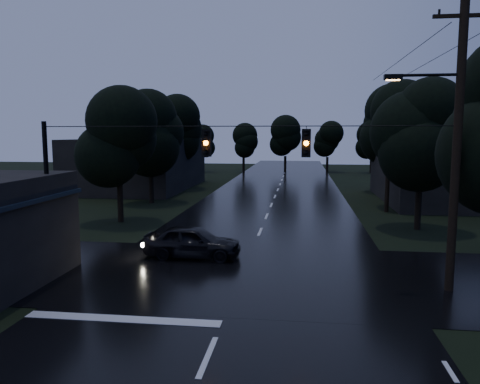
# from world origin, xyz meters

# --- Properties ---
(main_road) EXTENTS (12.00, 120.00, 0.02)m
(main_road) POSITION_xyz_m (0.00, 30.00, 0.00)
(main_road) COLOR black
(main_road) RESTS_ON ground
(cross_street) EXTENTS (60.00, 9.00, 0.02)m
(cross_street) POSITION_xyz_m (0.00, 12.00, 0.00)
(cross_street) COLOR black
(cross_street) RESTS_ON ground
(building_far_right) EXTENTS (10.00, 14.00, 4.40)m
(building_far_right) POSITION_xyz_m (14.00, 34.00, 2.20)
(building_far_right) COLOR black
(building_far_right) RESTS_ON ground
(building_far_left) EXTENTS (10.00, 16.00, 5.00)m
(building_far_left) POSITION_xyz_m (-14.00, 40.00, 2.50)
(building_far_left) COLOR black
(building_far_left) RESTS_ON ground
(utility_pole_main) EXTENTS (3.50, 0.30, 10.00)m
(utility_pole_main) POSITION_xyz_m (7.41, 11.00, 5.26)
(utility_pole_main) COLOR black
(utility_pole_main) RESTS_ON ground
(utility_pole_far) EXTENTS (2.00, 0.30, 7.50)m
(utility_pole_far) POSITION_xyz_m (8.30, 28.00, 3.88)
(utility_pole_far) COLOR black
(utility_pole_far) RESTS_ON ground
(anchor_pole_left) EXTENTS (0.18, 0.18, 6.00)m
(anchor_pole_left) POSITION_xyz_m (-7.50, 11.00, 3.00)
(anchor_pole_left) COLOR black
(anchor_pole_left) RESTS_ON ground
(span_signals) EXTENTS (15.00, 0.37, 1.12)m
(span_signals) POSITION_xyz_m (0.56, 10.99, 5.24)
(span_signals) COLOR black
(span_signals) RESTS_ON ground
(tree_left_a) EXTENTS (3.92, 3.92, 8.26)m
(tree_left_a) POSITION_xyz_m (-9.00, 22.00, 5.24)
(tree_left_a) COLOR black
(tree_left_a) RESTS_ON ground
(tree_left_b) EXTENTS (4.20, 4.20, 8.85)m
(tree_left_b) POSITION_xyz_m (-9.60, 30.00, 5.62)
(tree_left_b) COLOR black
(tree_left_b) RESTS_ON ground
(tree_left_c) EXTENTS (4.48, 4.48, 9.44)m
(tree_left_c) POSITION_xyz_m (-10.20, 40.00, 5.99)
(tree_left_c) COLOR black
(tree_left_c) RESTS_ON ground
(tree_right_a) EXTENTS (4.20, 4.20, 8.85)m
(tree_right_a) POSITION_xyz_m (9.00, 22.00, 5.62)
(tree_right_a) COLOR black
(tree_right_a) RESTS_ON ground
(tree_right_b) EXTENTS (4.48, 4.48, 9.44)m
(tree_right_b) POSITION_xyz_m (9.60, 30.00, 5.99)
(tree_right_b) COLOR black
(tree_right_b) RESTS_ON ground
(tree_right_c) EXTENTS (4.76, 4.76, 10.03)m
(tree_right_c) POSITION_xyz_m (10.20, 40.00, 6.37)
(tree_right_c) COLOR black
(tree_right_c) RESTS_ON ground
(car) EXTENTS (4.33, 1.80, 1.47)m
(car) POSITION_xyz_m (-2.52, 14.18, 0.73)
(car) COLOR black
(car) RESTS_ON ground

